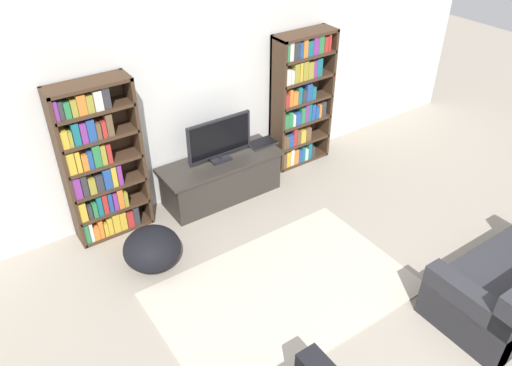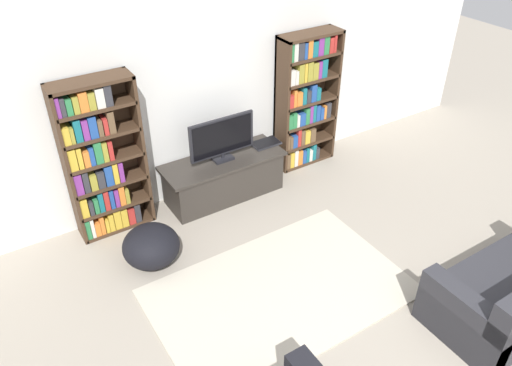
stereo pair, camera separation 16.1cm
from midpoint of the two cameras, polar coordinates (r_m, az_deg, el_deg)
wall_back at (r=5.79m, az=-7.90°, el=10.36°), size 8.80×0.06×2.60m
bookshelf_left at (r=5.45m, az=-18.46°, el=1.99°), size 0.82×0.30×1.77m
bookshelf_right at (r=6.49m, az=4.21°, el=9.54°), size 0.82×0.30×1.77m
tv_stand at (r=6.07m, az=-4.75°, el=0.56°), size 1.49×0.56×0.52m
television at (r=5.78m, az=-5.00°, el=5.04°), size 0.82×0.16×0.54m
laptop at (r=6.23m, az=-0.02°, el=4.58°), size 0.35×0.22×0.03m
area_rug at (r=4.98m, az=2.19°, el=-12.22°), size 2.44×1.56×0.02m
beanbag_ottoman at (r=5.24m, az=-12.65°, el=-7.34°), size 0.59×0.59×0.42m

